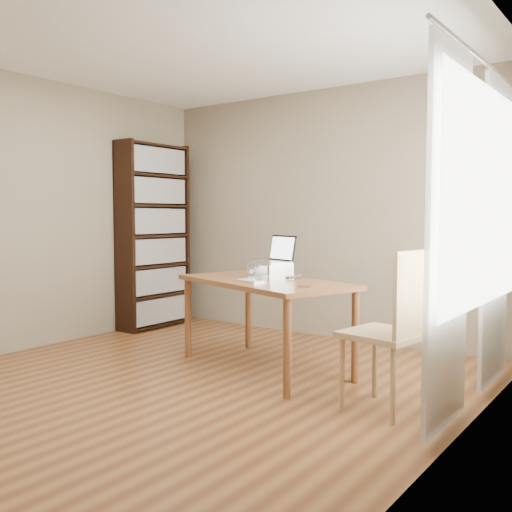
% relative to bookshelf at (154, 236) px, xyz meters
% --- Properties ---
extents(room, '(4.04, 4.54, 2.64)m').
position_rel_bookshelf_xyz_m(room, '(1.86, -1.54, 0.25)').
color(room, '#5D3318').
rests_on(room, ground).
extents(bookshelf, '(0.30, 0.90, 2.10)m').
position_rel_bookshelf_xyz_m(bookshelf, '(0.00, 0.00, 0.00)').
color(bookshelf, black).
rests_on(bookshelf, ground).
extents(curtains, '(0.03, 1.90, 2.25)m').
position_rel_bookshelf_xyz_m(curtains, '(3.75, -0.75, 0.12)').
color(curtains, white).
rests_on(curtains, ground).
extents(desk, '(1.73, 1.24, 0.75)m').
position_rel_bookshelf_xyz_m(desk, '(2.08, -0.75, -0.38)').
color(desk, brown).
rests_on(desk, ground).
extents(laptop_stand, '(0.32, 0.25, 0.13)m').
position_rel_bookshelf_xyz_m(laptop_stand, '(2.08, -0.67, -0.22)').
color(laptop_stand, silver).
rests_on(laptop_stand, desk).
extents(laptop, '(0.38, 0.37, 0.23)m').
position_rel_bookshelf_xyz_m(laptop, '(2.08, -0.62, -0.11)').
color(laptop, silver).
rests_on(laptop, laptop_stand).
extents(keyboard, '(0.28, 0.19, 0.02)m').
position_rel_bookshelf_xyz_m(keyboard, '(2.10, -0.97, -0.29)').
color(keyboard, silver).
rests_on(keyboard, desk).
extents(coaster, '(0.11, 0.11, 0.01)m').
position_rel_bookshelf_xyz_m(coaster, '(2.60, -0.98, -0.30)').
color(coaster, '#502B1B').
rests_on(coaster, desk).
extents(cat, '(0.24, 0.48, 0.14)m').
position_rel_bookshelf_xyz_m(cat, '(2.10, -0.64, -0.24)').
color(cat, '#463E37').
rests_on(cat, desk).
extents(chair, '(0.54, 0.54, 1.06)m').
position_rel_bookshelf_xyz_m(chair, '(3.38, -1.13, -0.47)').
color(chair, '#A18B57').
rests_on(chair, ground).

